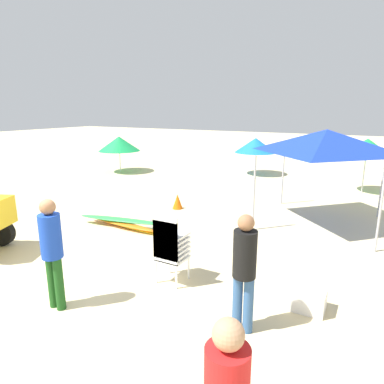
# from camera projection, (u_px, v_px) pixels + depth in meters

# --- Properties ---
(ground) EXTENTS (80.00, 80.00, 0.00)m
(ground) POSITION_uv_depth(u_px,v_px,m) (42.00, 297.00, 5.58)
(ground) COLOR beige
(stacked_plastic_chairs) EXTENTS (0.48, 0.48, 1.29)m
(stacked_plastic_chairs) POSITION_uv_depth(u_px,v_px,m) (169.00, 244.00, 5.87)
(stacked_plastic_chairs) COLOR white
(stacked_plastic_chairs) RESTS_ON ground
(surfboard_pile) EXTENTS (2.49, 0.79, 0.24)m
(surfboard_pile) POSITION_uv_depth(u_px,v_px,m) (123.00, 223.00, 8.87)
(surfboard_pile) COLOR yellow
(surfboard_pile) RESTS_ON ground
(lifeguard_near_left) EXTENTS (0.32, 0.32, 1.76)m
(lifeguard_near_left) POSITION_uv_depth(u_px,v_px,m) (52.00, 247.00, 5.07)
(lifeguard_near_left) COLOR #194C19
(lifeguard_near_left) RESTS_ON ground
(lifeguard_near_right) EXTENTS (0.32, 0.32, 1.71)m
(lifeguard_near_right) POSITION_uv_depth(u_px,v_px,m) (244.00, 266.00, 4.54)
(lifeguard_near_right) COLOR #33598C
(lifeguard_near_right) RESTS_ON ground
(popup_canopy) EXTENTS (2.84, 2.84, 2.52)m
(popup_canopy) POSITION_uv_depth(u_px,v_px,m) (326.00, 141.00, 8.68)
(popup_canopy) COLOR #B2B2B7
(popup_canopy) RESTS_ON ground
(beach_umbrella_left) EXTENTS (2.00, 2.00, 1.73)m
(beach_umbrella_left) POSITION_uv_depth(u_px,v_px,m) (119.00, 144.00, 16.29)
(beach_umbrella_left) COLOR beige
(beach_umbrella_left) RESTS_ON ground
(beach_umbrella_mid) EXTENTS (1.67, 1.67, 1.99)m
(beach_umbrella_mid) POSITION_uv_depth(u_px,v_px,m) (367.00, 147.00, 12.17)
(beach_umbrella_mid) COLOR beige
(beach_umbrella_mid) RESTS_ON ground
(beach_umbrella_far) EXTENTS (1.93, 1.93, 1.71)m
(beach_umbrella_far) POSITION_uv_depth(u_px,v_px,m) (256.00, 145.00, 15.66)
(beach_umbrella_far) COLOR beige
(beach_umbrella_far) RESTS_ON ground
(traffic_cone_near) EXTENTS (0.32, 0.32, 0.46)m
(traffic_cone_near) POSITION_uv_depth(u_px,v_px,m) (178.00, 201.00, 10.48)
(traffic_cone_near) COLOR orange
(traffic_cone_near) RESTS_ON ground
(cooler_box) EXTENTS (0.58, 0.38, 0.36)m
(cooler_box) POSITION_uv_depth(u_px,v_px,m) (306.00, 299.00, 5.22)
(cooler_box) COLOR white
(cooler_box) RESTS_ON ground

